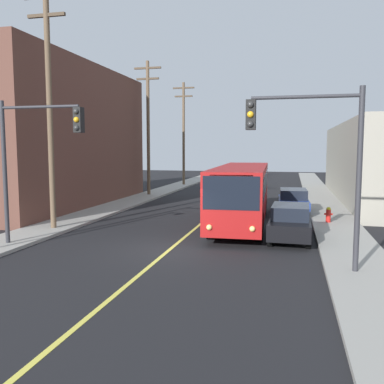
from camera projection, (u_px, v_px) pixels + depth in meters
The scene contains 14 objects.
ground_plane at pixel (170, 250), 17.24m from camera, with size 120.00×120.00×0.00m, color black.
sidewalk_left at pixel (109, 209), 28.58m from camera, with size 2.50×90.00×0.15m, color gray.
sidewalk_right at pixel (331, 216), 25.23m from camera, with size 2.50×90.00×0.15m, color gray.
lane_stripe_center at pixel (225, 203), 31.75m from camera, with size 0.16×60.00×0.01m, color #D8CC4C.
building_left_brick at pixel (35, 137), 30.53m from camera, with size 10.00×18.03×10.05m.
city_bus at pixel (242, 191), 22.99m from camera, with size 3.01×12.23×3.20m.
parked_car_black at pixel (290, 222), 19.02m from camera, with size 1.93×4.45×1.62m.
parked_car_blue at pixel (293, 201), 26.40m from camera, with size 1.95×4.46×1.62m.
utility_pole_near at pixel (49, 98), 20.64m from camera, with size 2.40×0.28×11.95m.
utility_pole_mid at pixel (148, 122), 36.17m from camera, with size 2.40×0.28×11.47m.
utility_pole_far at pixel (184, 129), 46.23m from camera, with size 2.40×0.28×11.23m.
traffic_signal_left_corner at pixel (36, 145), 17.12m from camera, with size 3.75×0.48×6.00m.
traffic_signal_right_corner at pixel (310, 144), 13.69m from camera, with size 3.75×0.48×6.00m.
fire_hydrant at pixel (328, 214), 22.81m from camera, with size 0.44×0.26×0.84m.
Camera 1 is at (4.82, -16.22, 4.18)m, focal length 39.07 mm.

